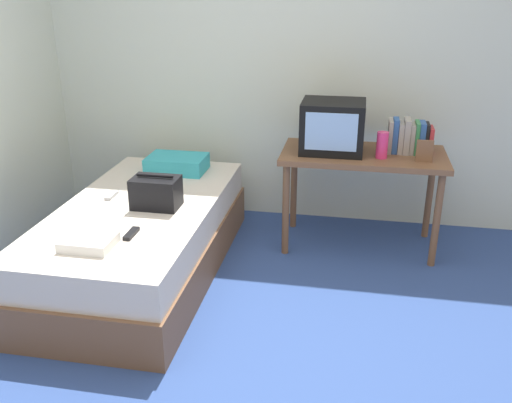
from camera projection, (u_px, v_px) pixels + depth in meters
ground_plane at (238, 354)px, 2.99m from camera, size 8.00×8.00×0.00m
wall_back at (290, 58)px, 4.32m from camera, size 5.20×0.10×2.60m
bed at (142, 239)px, 3.74m from camera, size 1.00×2.00×0.50m
desk at (363, 165)px, 3.98m from camera, size 1.16×0.60×0.72m
tv at (333, 127)px, 3.92m from camera, size 0.44×0.39×0.36m
water_bottle at (382, 145)px, 3.80m from camera, size 0.08×0.08×0.18m
book_row at (409, 137)px, 3.91m from camera, size 0.31×0.17×0.24m
picture_frame at (424, 151)px, 3.73m from camera, size 0.11×0.02×0.15m
pillow at (177, 164)px, 4.25m from camera, size 0.44×0.30×0.12m
handbag at (156, 192)px, 3.56m from camera, size 0.30×0.20×0.23m
magazine at (100, 223)px, 3.36m from camera, size 0.21×0.29×0.01m
remote_dark at (131, 234)px, 3.20m from camera, size 0.04×0.16×0.02m
remote_silver at (112, 195)px, 3.76m from camera, size 0.04×0.14×0.02m
folded_towel at (89, 242)px, 3.06m from camera, size 0.28×0.22×0.06m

